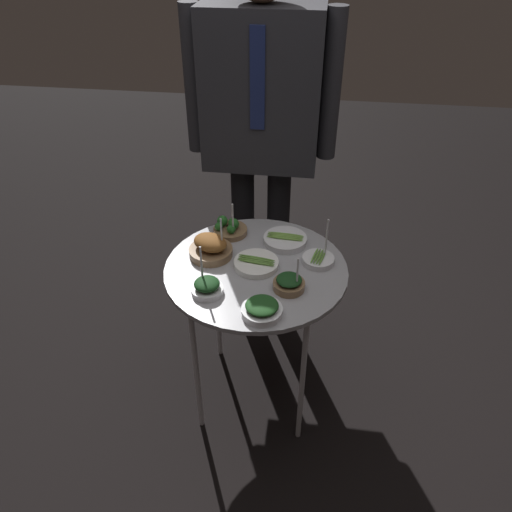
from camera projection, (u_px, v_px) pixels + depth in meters
ground_plane at (256, 390)px, 2.24m from camera, size 8.00×8.00×0.00m
serving_cart at (256, 278)px, 1.86m from camera, size 0.67×0.67×0.70m
bowl_asparagus_far_rim at (256, 263)px, 1.83m from camera, size 0.17×0.17×0.03m
bowl_roast_center at (211, 247)px, 1.87m from camera, size 0.17×0.16×0.17m
bowl_spinach_mid_right at (289, 283)px, 1.72m from camera, size 0.11×0.11×0.14m
bowl_asparagus_mid_left at (318, 259)px, 1.84m from camera, size 0.12×0.12×0.18m
bowl_broccoli_front_right at (230, 228)px, 2.00m from camera, size 0.14×0.14×0.16m
bowl_spinach_back_left at (207, 287)px, 1.70m from camera, size 0.11×0.11×0.17m
bowl_asparagus_front_center at (285, 240)px, 1.95m from camera, size 0.17×0.17×0.03m
bowl_spinach_near_rim at (262, 309)px, 1.61m from camera, size 0.14×0.14×0.05m
waiter_figure at (261, 110)px, 2.05m from camera, size 0.63×0.24×1.71m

